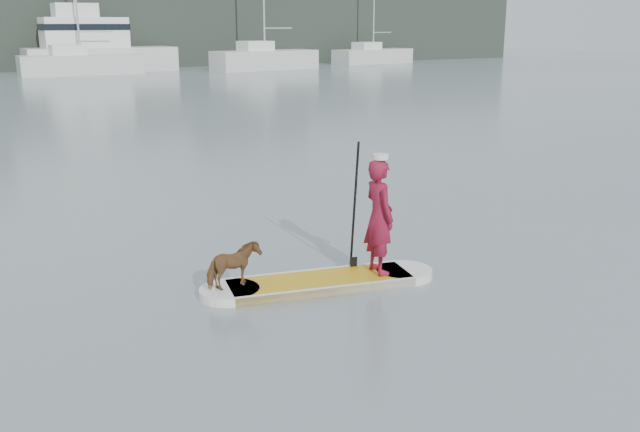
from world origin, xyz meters
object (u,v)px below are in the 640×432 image
sailboat_f (373,54)px  motor_yacht_a (94,47)px  dog (233,266)px  sailboat_e (264,58)px  sailboat_d (80,62)px  paddleboard (320,282)px  paddler (379,217)px

sailboat_f → motor_yacht_a: 24.14m
dog → sailboat_e: sailboat_e is taller
dog → sailboat_d: 44.44m
dog → motor_yacht_a: motor_yacht_a is taller
sailboat_d → sailboat_e: size_ratio=1.00×
sailboat_d → sailboat_e: 13.58m
sailboat_e → sailboat_f: bearing=8.8°
paddleboard → paddler: bearing=0.0°
paddleboard → sailboat_f: 55.95m
paddler → dog: paddler is taller
paddleboard → paddler: size_ratio=2.03×
paddleboard → sailboat_e: sailboat_e is taller
paddleboard → sailboat_f: sailboat_f is taller
sailboat_e → sailboat_d: bearing=169.1°
paddler → sailboat_d: sailboat_d is taller
sailboat_d → dog: bearing=-98.3°
paddleboard → motor_yacht_a: (6.58, 46.87, 1.74)m
paddler → sailboat_e: sailboat_e is taller
sailboat_d → sailboat_f: (25.65, 2.55, -0.07)m
dog → sailboat_e: (19.76, 43.10, 0.44)m
sailboat_f → motor_yacht_a: (-24.11, 0.09, 1.01)m
paddleboard → paddler: (0.84, -0.16, 0.86)m
sailboat_d → motor_yacht_a: sailboat_d is taller
paddleboard → dog: 1.24m
paddler → dog: 2.10m
sailboat_e → dog: bearing=-121.7°
dog → motor_yacht_a: (7.74, 46.64, 1.38)m
paddler → motor_yacht_a: motor_yacht_a is taller
paddleboard → sailboat_f: bearing=67.6°
sailboat_d → motor_yacht_a: (1.54, 2.64, 0.94)m
paddler → sailboat_e: (17.76, 43.48, -0.06)m
sailboat_d → motor_yacht_a: 3.20m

